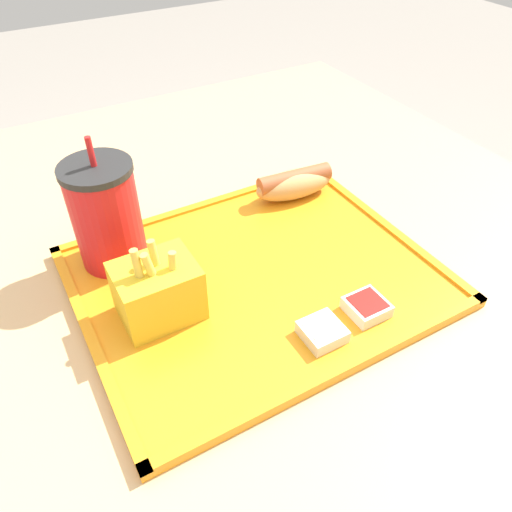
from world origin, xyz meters
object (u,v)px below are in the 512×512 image
at_px(soda_cup, 106,215).
at_px(fries_carton, 158,290).
at_px(sauce_cup_ketchup, 367,307).
at_px(hot_dog_far, 294,183).
at_px(sauce_cup_mayo, 322,331).

relative_size(soda_cup, fries_carton, 1.68).
distance_m(fries_carton, sauce_cup_ketchup, 0.23).
distance_m(hot_dog_far, fries_carton, 0.29).
bearing_deg(sauce_cup_mayo, hot_dog_far, 63.47).
bearing_deg(sauce_cup_ketchup, fries_carton, 150.59).
bearing_deg(fries_carton, sauce_cup_mayo, -40.90).
bearing_deg(soda_cup, sauce_cup_ketchup, -46.93).
distance_m(hot_dog_far, sauce_cup_ketchup, 0.25).
height_order(soda_cup, sauce_cup_mayo, soda_cup).
height_order(soda_cup, sauce_cup_ketchup, soda_cup).
relative_size(hot_dog_far, sauce_cup_mayo, 2.91).
xyz_separation_m(soda_cup, sauce_cup_ketchup, (0.22, -0.23, -0.06)).
relative_size(fries_carton, sauce_cup_mayo, 2.35).
bearing_deg(hot_dog_far, sauce_cup_mayo, -116.53).
bearing_deg(fries_carton, sauce_cup_ketchup, -29.41).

